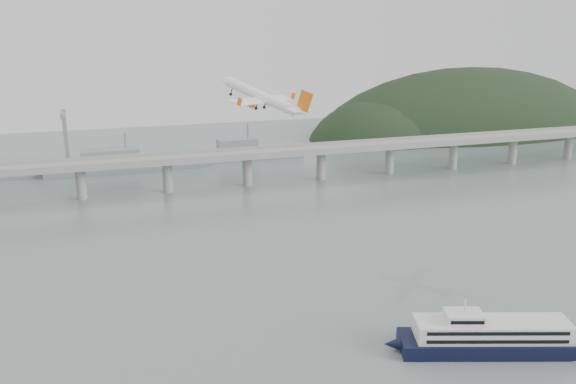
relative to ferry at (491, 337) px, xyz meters
name	(u,v)px	position (x,y,z in m)	size (l,w,h in m)	color
ground	(340,341)	(-43.13, 19.95, -4.85)	(900.00, 900.00, 0.00)	slate
bridge	(214,161)	(-44.28, 219.95, 12.80)	(800.00, 22.00, 23.90)	gray
headland	(478,149)	(242.05, 351.70, -24.19)	(365.00, 155.00, 156.00)	black
ferry	(491,337)	(0.00, 0.00, 0.00)	(92.02, 38.08, 17.87)	black
airliner	(263,97)	(-50.81, 82.47, 67.62)	(33.12, 35.20, 15.92)	white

